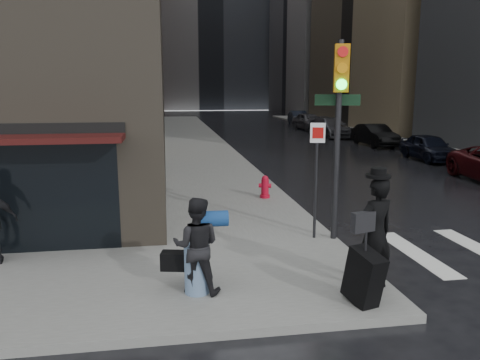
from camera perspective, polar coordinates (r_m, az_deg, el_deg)
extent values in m
plane|color=black|center=(9.20, 4.07, -12.18)|extent=(140.00, 140.00, 0.00)
cube|color=slate|center=(35.46, -5.90, 5.27)|extent=(4.00, 50.00, 0.15)
cube|color=slate|center=(38.63, 14.61, 5.45)|extent=(3.00, 50.00, 0.15)
cube|color=silver|center=(11.32, 20.58, -8.33)|extent=(0.50, 3.00, 0.01)
cube|color=silver|center=(12.17, 27.20, -7.51)|extent=(0.50, 3.00, 0.01)
cube|color=#57231D|center=(71.70, -18.82, 18.03)|extent=(22.00, 20.00, 26.00)
cube|color=slate|center=(72.43, 14.40, 17.78)|extent=(22.00, 20.00, 25.00)
cube|color=slate|center=(87.47, -4.00, 19.19)|extent=(40.00, 12.00, 32.00)
imported|color=black|center=(8.53, 16.13, -6.27)|extent=(0.83, 0.66, 2.00)
cylinder|color=black|center=(8.29, 16.51, 0.47)|extent=(0.43, 0.43, 0.05)
cylinder|color=black|center=(8.28, 16.53, 0.88)|extent=(0.27, 0.27, 0.16)
cube|color=black|center=(8.20, 14.78, -4.96)|extent=(0.45, 0.25, 0.35)
cube|color=black|center=(8.01, 14.86, -11.41)|extent=(0.54, 0.84, 1.01)
cylinder|color=black|center=(7.82, 15.06, -7.80)|extent=(0.04, 0.04, 0.47)
imported|color=black|center=(8.08, -5.33, -7.99)|extent=(0.94, 0.80, 1.69)
cube|color=black|center=(8.41, -7.83, -9.71)|extent=(0.55, 0.37, 0.32)
cylinder|color=navy|center=(8.01, -3.27, -4.73)|extent=(0.52, 0.29, 0.27)
cylinder|color=black|center=(10.90, 11.75, 4.46)|extent=(0.14, 0.14, 4.53)
cube|color=#AB690B|center=(10.60, 12.27, 13.16)|extent=(0.36, 0.27, 1.02)
cylinder|color=red|center=(10.50, 12.43, 15.03)|extent=(0.23, 0.11, 0.23)
cylinder|color=orange|center=(10.49, 12.35, 13.18)|extent=(0.23, 0.11, 0.23)
cylinder|color=#19E533|center=(10.48, 12.27, 11.32)|extent=(0.23, 0.11, 0.23)
cylinder|color=black|center=(11.00, 9.22, -0.18)|extent=(0.07, 0.07, 2.72)
cube|color=white|center=(10.81, 9.46, 5.69)|extent=(0.33, 0.10, 0.45)
cube|color=black|center=(10.91, 11.80, 9.54)|extent=(1.00, 0.27, 0.25)
cylinder|color=#B40B22|center=(15.20, 3.05, -1.97)|extent=(0.32, 0.32, 0.10)
cylinder|color=#B40B22|center=(15.15, 3.06, -1.05)|extent=(0.24, 0.24, 0.60)
sphere|color=#B40B22|center=(15.08, 3.07, 0.14)|extent=(0.22, 0.22, 0.22)
cylinder|color=#B40B22|center=(15.13, 3.07, -0.68)|extent=(0.42, 0.25, 0.14)
imported|color=black|center=(25.93, 22.01, 3.73)|extent=(1.74, 4.02, 1.35)
imported|color=black|center=(31.27, 16.11, 5.27)|extent=(1.62, 4.28, 1.40)
imported|color=#3C3C41|center=(36.62, 10.96, 6.34)|extent=(2.55, 5.21, 1.46)
imported|color=#46464A|center=(42.48, 8.37, 7.10)|extent=(2.26, 4.66, 1.53)
imported|color=black|center=(48.58, 7.12, 7.54)|extent=(1.80, 4.37, 1.41)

